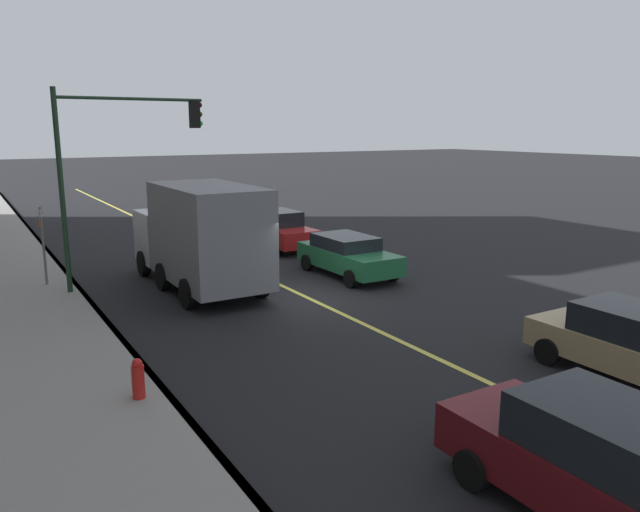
{
  "coord_description": "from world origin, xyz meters",
  "views": [
    {
      "loc": [
        -16.05,
        9.1,
        5.19
      ],
      "look_at": [
        -1.72,
        0.46,
        1.66
      ],
      "focal_mm": 34.21,
      "sensor_mm": 36.0,
      "label": 1
    }
  ],
  "objects_px": {
    "car_tan": "(628,343)",
    "car_red": "(279,230)",
    "car_maroon": "(610,470)",
    "car_green": "(348,255)",
    "fire_hydrant": "(138,382)",
    "truck_gray": "(201,235)",
    "street_sign_post": "(43,241)",
    "traffic_light_mast": "(116,154)"
  },
  "relations": [
    {
      "from": "car_green",
      "to": "fire_hydrant",
      "type": "xyz_separation_m",
      "value": [
        -6.68,
        9.2,
        -0.29
      ]
    },
    {
      "from": "truck_gray",
      "to": "fire_hydrant",
      "type": "height_order",
      "value": "truck_gray"
    },
    {
      "from": "car_tan",
      "to": "street_sign_post",
      "type": "xyz_separation_m",
      "value": [
        14.19,
        9.5,
        0.84
      ]
    },
    {
      "from": "car_red",
      "to": "truck_gray",
      "type": "height_order",
      "value": "truck_gray"
    },
    {
      "from": "car_red",
      "to": "traffic_light_mast",
      "type": "distance_m",
      "value": 9.07
    },
    {
      "from": "car_tan",
      "to": "fire_hydrant",
      "type": "bearing_deg",
      "value": 66.64
    },
    {
      "from": "car_red",
      "to": "traffic_light_mast",
      "type": "xyz_separation_m",
      "value": [
        -3.58,
        7.53,
        3.56
      ]
    },
    {
      "from": "car_maroon",
      "to": "car_tan",
      "type": "height_order",
      "value": "car_maroon"
    },
    {
      "from": "car_green",
      "to": "street_sign_post",
      "type": "relative_size",
      "value": 1.61
    },
    {
      "from": "car_red",
      "to": "truck_gray",
      "type": "relative_size",
      "value": 0.61
    },
    {
      "from": "truck_gray",
      "to": "street_sign_post",
      "type": "height_order",
      "value": "truck_gray"
    },
    {
      "from": "traffic_light_mast",
      "to": "street_sign_post",
      "type": "xyz_separation_m",
      "value": [
        1.36,
        2.19,
        -2.77
      ]
    },
    {
      "from": "car_red",
      "to": "street_sign_post",
      "type": "xyz_separation_m",
      "value": [
        -2.21,
        9.72,
        0.79
      ]
    },
    {
      "from": "car_green",
      "to": "car_red",
      "type": "xyz_separation_m",
      "value": [
        5.75,
        -0.21,
        0.07
      ]
    },
    {
      "from": "car_maroon",
      "to": "fire_hydrant",
      "type": "xyz_separation_m",
      "value": [
        6.84,
        4.3,
        -0.37
      ]
    },
    {
      "from": "car_tan",
      "to": "fire_hydrant",
      "type": "xyz_separation_m",
      "value": [
        3.97,
        9.2,
        -0.3
      ]
    },
    {
      "from": "traffic_light_mast",
      "to": "car_tan",
      "type": "bearing_deg",
      "value": -150.29
    },
    {
      "from": "car_maroon",
      "to": "car_tan",
      "type": "xyz_separation_m",
      "value": [
        2.87,
        -4.9,
        -0.07
      ]
    },
    {
      "from": "car_red",
      "to": "car_tan",
      "type": "bearing_deg",
      "value": 179.24
    },
    {
      "from": "car_green",
      "to": "truck_gray",
      "type": "relative_size",
      "value": 0.63
    },
    {
      "from": "car_green",
      "to": "car_red",
      "type": "distance_m",
      "value": 5.75
    },
    {
      "from": "car_green",
      "to": "car_tan",
      "type": "bearing_deg",
      "value": 179.96
    },
    {
      "from": "car_tan",
      "to": "car_red",
      "type": "bearing_deg",
      "value": -0.76
    },
    {
      "from": "car_green",
      "to": "car_tan",
      "type": "xyz_separation_m",
      "value": [
        -10.65,
        0.01,
        0.01
      ]
    },
    {
      "from": "car_maroon",
      "to": "fire_hydrant",
      "type": "relative_size",
      "value": 5.07
    },
    {
      "from": "car_red",
      "to": "fire_hydrant",
      "type": "bearing_deg",
      "value": 142.86
    },
    {
      "from": "car_maroon",
      "to": "car_tan",
      "type": "distance_m",
      "value": 5.68
    },
    {
      "from": "fire_hydrant",
      "to": "car_tan",
      "type": "bearing_deg",
      "value": -113.36
    },
    {
      "from": "truck_gray",
      "to": "traffic_light_mast",
      "type": "height_order",
      "value": "traffic_light_mast"
    },
    {
      "from": "truck_gray",
      "to": "traffic_light_mast",
      "type": "relative_size",
      "value": 1.08
    },
    {
      "from": "fire_hydrant",
      "to": "car_green",
      "type": "bearing_deg",
      "value": -54.04
    },
    {
      "from": "car_green",
      "to": "traffic_light_mast",
      "type": "distance_m",
      "value": 8.46
    },
    {
      "from": "traffic_light_mast",
      "to": "street_sign_post",
      "type": "relative_size",
      "value": 2.34
    },
    {
      "from": "traffic_light_mast",
      "to": "car_maroon",
      "type": "bearing_deg",
      "value": -171.24
    },
    {
      "from": "car_green",
      "to": "truck_gray",
      "type": "xyz_separation_m",
      "value": [
        0.91,
        5.1,
        1.04
      ]
    },
    {
      "from": "car_maroon",
      "to": "car_red",
      "type": "distance_m",
      "value": 19.94
    },
    {
      "from": "car_maroon",
      "to": "car_red",
      "type": "bearing_deg",
      "value": -14.87
    },
    {
      "from": "car_maroon",
      "to": "car_tan",
      "type": "bearing_deg",
      "value": -59.67
    },
    {
      "from": "car_green",
      "to": "car_red",
      "type": "height_order",
      "value": "car_red"
    },
    {
      "from": "car_green",
      "to": "car_red",
      "type": "relative_size",
      "value": 1.04
    },
    {
      "from": "car_green",
      "to": "truck_gray",
      "type": "distance_m",
      "value": 5.28
    },
    {
      "from": "fire_hydrant",
      "to": "street_sign_post",
      "type": "bearing_deg",
      "value": 1.71
    }
  ]
}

